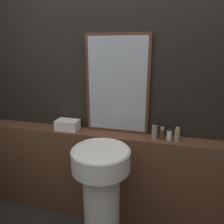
{
  "coord_description": "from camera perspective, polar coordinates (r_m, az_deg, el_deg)",
  "views": [
    {
      "loc": [
        0.48,
        -0.53,
        1.63
      ],
      "look_at": [
        0.04,
        1.13,
        1.12
      ],
      "focal_mm": 35.0,
      "sensor_mm": 36.0,
      "label": 1
    }
  ],
  "objects": [
    {
      "name": "lotion_bottle",
      "position": [
        1.89,
        14.72,
        -5.73
      ],
      "size": [
        0.04,
        0.04,
        0.1
      ],
      "color": "white",
      "rests_on": "vanity_counter"
    },
    {
      "name": "towel_stack",
      "position": [
        2.1,
        -11.53,
        -3.3
      ],
      "size": [
        0.21,
        0.14,
        0.09
      ],
      "color": "white",
      "rests_on": "vanity_counter"
    },
    {
      "name": "vanity_counter",
      "position": [
        2.18,
        -0.39,
        -16.6
      ],
      "size": [
        2.5,
        0.19,
        0.89
      ],
      "color": "brown",
      "rests_on": "ground_plane"
    },
    {
      "name": "wall_back",
      "position": [
        1.98,
        0.52,
        5.36
      ],
      "size": [
        8.0,
        0.06,
        2.5
      ],
      "color": "black",
      "rests_on": "ground_plane"
    },
    {
      "name": "mirror",
      "position": [
        1.91,
        1.39,
        7.07
      ],
      "size": [
        0.56,
        0.03,
        0.86
      ],
      "color": "#563323",
      "rests_on": "vanity_counter"
    },
    {
      "name": "conditioner_bottle",
      "position": [
        1.89,
        12.93,
        -5.53
      ],
      "size": [
        0.04,
        0.04,
        0.11
      ],
      "color": "#4C3823",
      "rests_on": "vanity_counter"
    },
    {
      "name": "body_wash_bottle",
      "position": [
        1.89,
        16.64,
        -5.65
      ],
      "size": [
        0.04,
        0.04,
        0.12
      ],
      "color": "gray",
      "rests_on": "vanity_counter"
    },
    {
      "name": "shampoo_bottle",
      "position": [
        1.89,
        11.06,
        -4.84
      ],
      "size": [
        0.05,
        0.05,
        0.15
      ],
      "color": "gray",
      "rests_on": "vanity_counter"
    },
    {
      "name": "pedestal_sink",
      "position": [
        1.78,
        -2.78,
        -20.79
      ],
      "size": [
        0.43,
        0.43,
        0.94
      ],
      "color": "white",
      "rests_on": "ground_plane"
    }
  ]
}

